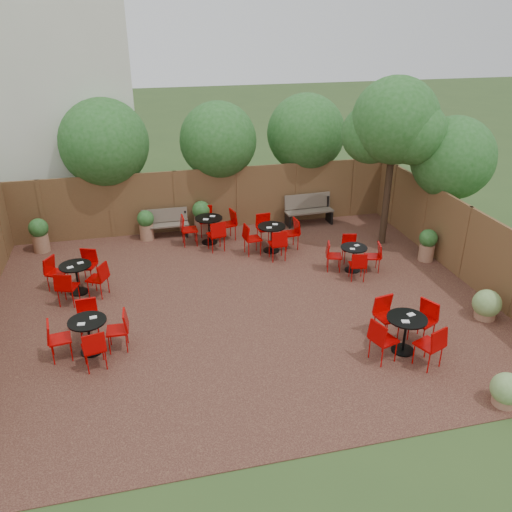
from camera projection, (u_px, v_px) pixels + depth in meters
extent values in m
plane|color=#354F23|center=(240.00, 304.00, 12.79)|extent=(80.00, 80.00, 0.00)
cube|color=#3B1D18|center=(240.00, 303.00, 12.79)|extent=(12.00, 10.00, 0.02)
cube|color=#55371F|center=(208.00, 199.00, 16.77)|extent=(12.00, 0.08, 2.00)
cube|color=#55371F|center=(465.00, 243.00, 13.63)|extent=(0.08, 10.00, 2.00)
cube|color=beige|center=(54.00, 94.00, 17.18)|extent=(5.00, 4.00, 8.00)
sphere|color=#20551B|center=(104.00, 143.00, 15.98)|extent=(2.71, 2.71, 2.71)
sphere|color=#20551B|center=(218.00, 140.00, 16.66)|extent=(2.45, 2.45, 2.45)
sphere|color=#20551B|center=(306.00, 133.00, 17.45)|extent=(2.59, 2.59, 2.59)
sphere|color=#20551B|center=(453.00, 158.00, 14.79)|extent=(2.35, 2.35, 2.35)
cylinder|color=black|center=(388.00, 181.00, 15.29)|extent=(0.25, 0.25, 3.89)
sphere|color=#20551B|center=(395.00, 120.00, 14.54)|extent=(2.43, 2.43, 2.43)
sphere|color=#20551B|center=(371.00, 134.00, 14.97)|extent=(1.70, 1.70, 1.70)
sphere|color=#20551B|center=(414.00, 133.00, 14.39)|extent=(1.77, 1.77, 1.77)
cube|color=brown|center=(166.00, 225.00, 16.32)|extent=(1.42, 0.43, 0.05)
cube|color=brown|center=(164.00, 215.00, 16.38)|extent=(1.42, 0.11, 0.43)
cube|color=black|center=(145.00, 233.00, 16.27)|extent=(0.06, 0.43, 0.38)
cube|color=black|center=(187.00, 230.00, 16.55)|extent=(0.06, 0.43, 0.38)
cube|color=brown|center=(309.00, 211.00, 17.29)|extent=(1.62, 0.56, 0.05)
cube|color=brown|center=(307.00, 201.00, 17.35)|extent=(1.60, 0.20, 0.48)
cube|color=black|center=(288.00, 220.00, 17.24)|extent=(0.09, 0.48, 0.43)
cube|color=black|center=(329.00, 216.00, 17.55)|extent=(0.09, 0.48, 0.43)
cylinder|color=black|center=(79.00, 292.00, 13.26)|extent=(0.46, 0.46, 0.03)
cylinder|color=black|center=(77.00, 279.00, 13.10)|extent=(0.05, 0.05, 0.72)
cylinder|color=black|center=(75.00, 266.00, 12.94)|extent=(0.79, 0.79, 0.03)
cube|color=white|center=(80.00, 263.00, 13.03)|extent=(0.17, 0.15, 0.02)
cube|color=white|center=(70.00, 267.00, 12.80)|extent=(0.17, 0.15, 0.02)
cylinder|color=black|center=(403.00, 350.00, 10.99)|extent=(0.48, 0.48, 0.03)
cylinder|color=black|center=(405.00, 335.00, 10.83)|extent=(0.05, 0.05, 0.76)
cylinder|color=black|center=(407.00, 318.00, 10.66)|extent=(0.82, 0.82, 0.03)
cube|color=white|center=(411.00, 314.00, 10.75)|extent=(0.18, 0.15, 0.02)
cube|color=white|center=(406.00, 321.00, 10.51)|extent=(0.18, 0.15, 0.02)
cylinder|color=black|center=(92.00, 351.00, 10.96)|extent=(0.45, 0.45, 0.03)
cylinder|color=black|center=(89.00, 336.00, 10.80)|extent=(0.05, 0.05, 0.72)
cylinder|color=black|center=(87.00, 321.00, 10.64)|extent=(0.78, 0.78, 0.03)
cube|color=white|center=(93.00, 317.00, 10.73)|extent=(0.15, 0.12, 0.02)
cube|color=white|center=(81.00, 324.00, 10.50)|extent=(0.15, 0.12, 0.02)
cylinder|color=black|center=(352.00, 270.00, 14.37)|extent=(0.42, 0.42, 0.03)
cylinder|color=black|center=(353.00, 259.00, 14.23)|extent=(0.05, 0.05, 0.66)
cylinder|color=black|center=(354.00, 248.00, 14.08)|extent=(0.72, 0.72, 0.03)
cube|color=white|center=(357.00, 245.00, 14.16)|extent=(0.15, 0.13, 0.01)
cube|color=white|center=(352.00, 249.00, 13.95)|extent=(0.15, 0.13, 0.01)
cylinder|color=black|center=(210.00, 242.00, 16.09)|extent=(0.48, 0.48, 0.03)
cylinder|color=black|center=(209.00, 230.00, 15.92)|extent=(0.05, 0.05, 0.77)
cylinder|color=black|center=(209.00, 218.00, 15.76)|extent=(0.83, 0.83, 0.03)
cube|color=white|center=(213.00, 216.00, 15.85)|extent=(0.16, 0.13, 0.02)
cube|color=white|center=(206.00, 219.00, 15.61)|extent=(0.16, 0.13, 0.02)
cylinder|color=black|center=(271.00, 250.00, 15.53)|extent=(0.47, 0.47, 0.03)
cylinder|color=black|center=(271.00, 239.00, 15.37)|extent=(0.05, 0.05, 0.75)
cylinder|color=black|center=(272.00, 226.00, 15.21)|extent=(0.81, 0.81, 0.03)
cube|color=white|center=(275.00, 224.00, 15.30)|extent=(0.15, 0.11, 0.02)
cube|color=white|center=(269.00, 228.00, 15.06)|extent=(0.15, 0.11, 0.02)
cylinder|color=#94644A|center=(147.00, 232.00, 16.24)|extent=(0.43, 0.43, 0.49)
sphere|color=#20551B|center=(145.00, 219.00, 16.06)|extent=(0.51, 0.51, 0.51)
cylinder|color=#94644A|center=(202.00, 224.00, 16.75)|extent=(0.47, 0.47, 0.54)
sphere|color=#20551B|center=(201.00, 210.00, 16.55)|extent=(0.57, 0.57, 0.57)
cylinder|color=#94644A|center=(41.00, 243.00, 15.42)|extent=(0.46, 0.46, 0.53)
sphere|color=#20551B|center=(38.00, 228.00, 15.22)|extent=(0.56, 0.56, 0.56)
cylinder|color=#94644A|center=(426.00, 252.00, 14.88)|extent=(0.42, 0.42, 0.49)
sphere|color=#20551B|center=(428.00, 238.00, 14.69)|extent=(0.51, 0.51, 0.51)
cylinder|color=#94644A|center=(504.00, 399.00, 9.48)|extent=(0.43, 0.43, 0.19)
sphere|color=#6E924B|center=(507.00, 389.00, 9.38)|extent=(0.58, 0.58, 0.58)
cylinder|color=#94644A|center=(485.00, 313.00, 12.14)|extent=(0.47, 0.47, 0.22)
sphere|color=#6E924B|center=(487.00, 303.00, 12.02)|extent=(0.65, 0.65, 0.65)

